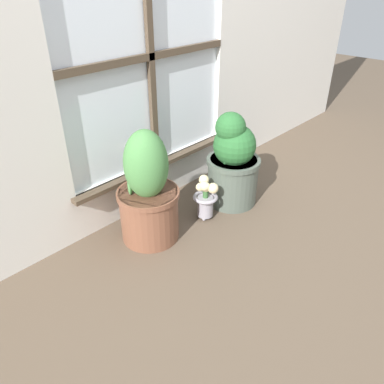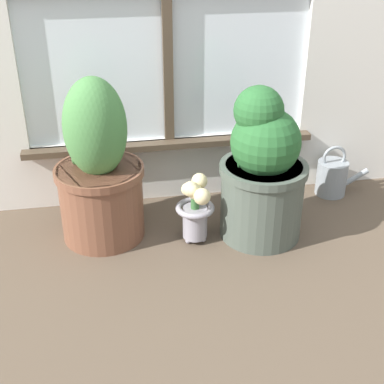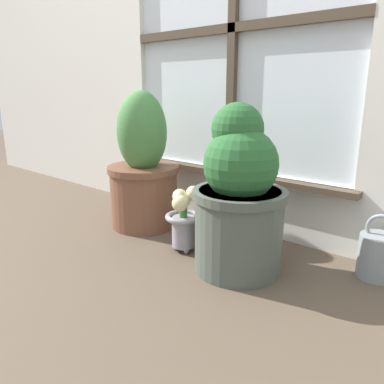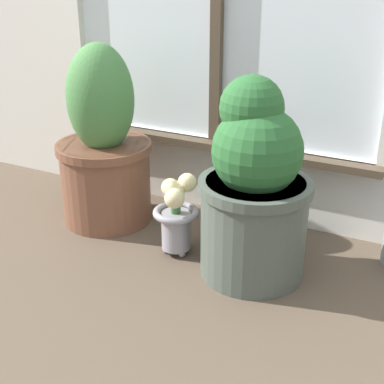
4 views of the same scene
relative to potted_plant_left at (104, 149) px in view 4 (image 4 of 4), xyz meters
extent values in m
plane|color=brown|center=(0.28, -0.24, -0.25)|extent=(10.00, 10.00, 0.00)
cube|color=silver|center=(0.28, 0.27, -0.12)|extent=(1.07, 0.05, 0.26)
cube|color=#4C3D2D|center=(0.28, 0.22, -0.01)|extent=(1.13, 0.06, 0.02)
cylinder|color=brown|center=(0.00, 0.00, -0.12)|extent=(0.29, 0.29, 0.27)
cylinder|color=brown|center=(0.00, 0.00, 0.01)|extent=(0.31, 0.31, 0.03)
cylinder|color=#38281E|center=(0.00, 0.00, 0.02)|extent=(0.27, 0.27, 0.01)
ellipsoid|color=#477F42|center=(0.00, 0.00, 0.17)|extent=(0.21, 0.21, 0.35)
ellipsoid|color=#477F42|center=(-0.05, 0.06, 0.10)|extent=(0.12, 0.11, 0.18)
cylinder|color=#4C564C|center=(0.56, -0.09, -0.11)|extent=(0.29, 0.29, 0.28)
cylinder|color=#4C564C|center=(0.56, -0.09, 0.02)|extent=(0.31, 0.31, 0.03)
cylinder|color=#38281E|center=(0.56, -0.09, 0.02)|extent=(0.27, 0.27, 0.01)
sphere|color=#28602D|center=(0.56, -0.09, 0.11)|extent=(0.24, 0.24, 0.24)
sphere|color=#28602D|center=(0.54, -0.08, 0.22)|extent=(0.17, 0.17, 0.17)
ellipsoid|color=#28602D|center=(0.50, -0.06, 0.10)|extent=(0.12, 0.16, 0.18)
sphere|color=#99939E|center=(0.32, -0.07, -0.24)|extent=(0.02, 0.02, 0.02)
sphere|color=#99939E|center=(0.29, -0.11, -0.24)|extent=(0.02, 0.02, 0.02)
sphere|color=#99939E|center=(0.35, -0.11, -0.24)|extent=(0.02, 0.02, 0.02)
cylinder|color=#99939E|center=(0.32, -0.10, -0.18)|extent=(0.09, 0.09, 0.12)
torus|color=#99939E|center=(0.32, -0.10, -0.12)|extent=(0.14, 0.14, 0.02)
cylinder|color=#386633|center=(0.32, -0.10, -0.08)|extent=(0.03, 0.03, 0.06)
sphere|color=beige|center=(0.32, -0.10, -0.05)|extent=(0.05, 0.05, 0.05)
sphere|color=beige|center=(0.34, -0.07, -0.03)|extent=(0.06, 0.06, 0.06)
sphere|color=beige|center=(0.30, -0.08, -0.05)|extent=(0.05, 0.05, 0.05)
sphere|color=beige|center=(0.31, -0.10, -0.04)|extent=(0.05, 0.05, 0.05)
sphere|color=beige|center=(0.31, -0.11, -0.04)|extent=(0.04, 0.04, 0.04)
sphere|color=beige|center=(0.34, -0.14, -0.05)|extent=(0.06, 0.06, 0.06)
camera|label=1|loc=(-1.00, -1.23, 0.97)|focal=35.00mm
camera|label=2|loc=(0.03, -1.69, 0.83)|focal=50.00mm
camera|label=3|loc=(1.20, -1.09, 0.34)|focal=35.00mm
camera|label=4|loc=(1.01, -1.34, 0.57)|focal=50.00mm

